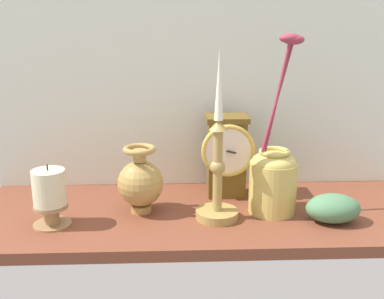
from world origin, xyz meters
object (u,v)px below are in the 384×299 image
Objects in this scene: brass_vase_bulbous at (140,181)px; brass_vase_jar at (274,175)px; mantel_clock at (227,155)px; candlestick_tall_left at (218,175)px; pillar_candle_front at (50,195)px.

brass_vase_jar reaches higher than brass_vase_bulbous.
mantel_clock is 21.79cm from brass_vase_bulbous.
brass_vase_jar reaches higher than mantel_clock.
brass_vase_jar is (12.37, 3.09, -1.27)cm from candlestick_tall_left.
pillar_candle_front is at bearing -160.77° from brass_vase_bulbous.
pillar_candle_front is at bearing -173.77° from brass_vase_jar.
candlestick_tall_left is 0.93× the size of brass_vase_jar.
candlestick_tall_left is 16.98cm from brass_vase_bulbous.
mantel_clock is at bearing 24.72° from brass_vase_bulbous.
candlestick_tall_left is at bearing -165.96° from brass_vase_jar.
pillar_candle_front is (-33.97, -1.97, -3.14)cm from candlestick_tall_left.
candlestick_tall_left reaches higher than mantel_clock.
candlestick_tall_left is at bearing -14.61° from brass_vase_bulbous.
brass_vase_bulbous is at bearing 19.23° from pillar_candle_front.
mantel_clock is at bearing 131.56° from brass_vase_jar.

